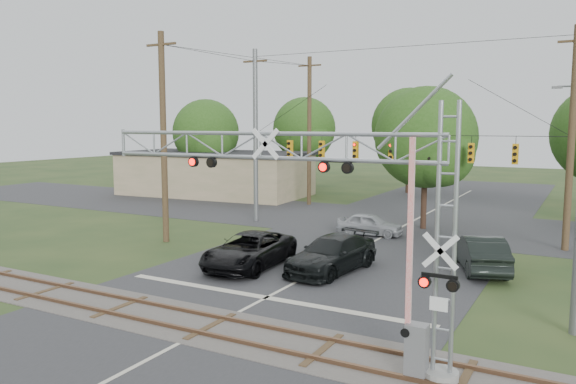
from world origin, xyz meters
The scene contains 13 objects.
ground centered at (0.00, 0.00, 0.00)m, with size 160.00×160.00×0.00m, color #253A1B.
road_main centered at (0.00, 10.00, 0.01)m, with size 14.00×90.00×0.02m, color #2D2D30.
road_cross centered at (0.00, 24.00, 0.01)m, with size 90.00×12.00×0.02m, color #2D2D30.
railroad_track centered at (0.00, 2.00, 0.03)m, with size 90.00×3.20×0.17m.
crossing_gantry centered at (4.20, 1.64, 4.44)m, with size 11.27×0.91×7.12m.
traffic_signal_span centered at (0.88, 20.00, 5.59)m, with size 19.34×0.36×11.50m.
pickup_black centered at (-3.08, 9.13, 0.79)m, with size 2.62×5.68×1.58m, color black.
car_dark centered at (0.56, 10.26, 0.79)m, with size 2.22×5.45×1.58m, color black.
sedan_silver centered at (-0.87, 18.91, 0.66)m, with size 1.56×3.87×1.32m, color #9DA0A5.
suv_dark centered at (6.38, 13.60, 0.81)m, with size 1.72×4.92×1.62m, color black.
commercial_building centered at (-20.46, 30.36, 2.02)m, with size 17.85×10.07×4.02m.
utility_poles centered at (3.21, 22.25, 6.42)m, with size 24.18×29.98×14.01m.
treeline centered at (-1.49, 34.03, 5.85)m, with size 52.46×25.53×10.01m.
Camera 1 is at (10.61, -12.15, 6.53)m, focal length 35.00 mm.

